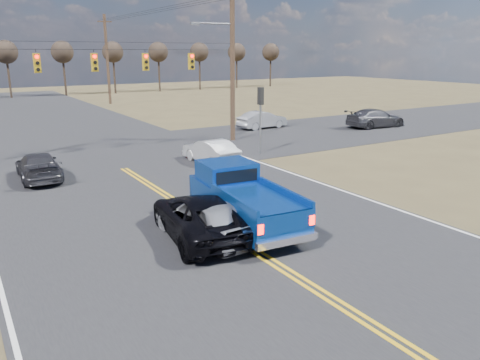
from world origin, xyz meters
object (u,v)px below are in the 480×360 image
silver_suv (205,218)px  dgrey_car_queue (38,166)px  cross_car_east_far (376,118)px  pickup_truck (242,199)px  cross_car_east_near (262,120)px  white_car_queue (211,151)px  black_suv (201,216)px

silver_suv → dgrey_car_queue: (-3.26, 10.68, -0.09)m
silver_suv → cross_car_east_far: size_ratio=0.84×
pickup_truck → cross_car_east_near: size_ratio=1.36×
white_car_queue → cross_car_east_far: (17.27, 4.10, 0.08)m
pickup_truck → black_suv: 1.65m
dgrey_car_queue → cross_car_east_far: bearing=-171.5°
pickup_truck → cross_car_east_far: size_ratio=1.11×
dgrey_car_queue → cross_car_east_far: 25.99m
cross_car_east_far → pickup_truck: bearing=127.7°
silver_suv → black_suv: (0.00, 0.28, -0.03)m
silver_suv → white_car_queue: bearing=-124.4°
pickup_truck → white_car_queue: bearing=73.3°
black_suv → dgrey_car_queue: bearing=-63.8°
black_suv → white_car_queue: black_suv is taller
pickup_truck → white_car_queue: 9.83m
pickup_truck → dgrey_car_queue: 11.47m
pickup_truck → silver_suv: pickup_truck is taller
white_car_queue → cross_car_east_near: cross_car_east_near is taller
pickup_truck → white_car_queue: pickup_truck is taller
pickup_truck → silver_suv: (-1.62, -0.31, -0.27)m
black_suv → cross_car_east_far: 26.17m
silver_suv → dgrey_car_queue: 11.17m
cross_car_east_near → cross_car_east_far: size_ratio=0.81×
pickup_truck → black_suv: bearing=-173.5°
cross_car_east_near → cross_car_east_far: (8.07, -4.37, 0.06)m
pickup_truck → cross_car_east_near: pickup_truck is taller
dgrey_car_queue → silver_suv: bearing=109.2°
white_car_queue → dgrey_car_queue: white_car_queue is taller
dgrey_car_queue → cross_car_east_far: cross_car_east_far is taller
cross_car_east_near → white_car_queue: bearing=127.3°
dgrey_car_queue → cross_car_east_near: cross_car_east_near is taller
silver_suv → cross_car_east_near: bearing=-134.1°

